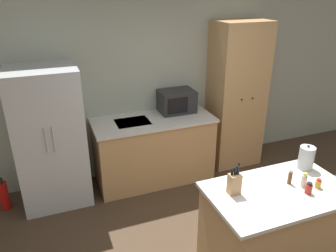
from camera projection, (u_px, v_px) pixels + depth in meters
wall_back at (167, 82)px, 4.67m from camera, size 7.20×0.06×2.60m
refrigerator at (50, 138)px, 3.98m from camera, size 0.80×0.70×1.74m
back_counter at (154, 149)px, 4.57m from camera, size 1.63×0.72×0.93m
pantry_cabinet at (236, 96)px, 4.82m from camera, size 0.74×0.57×2.14m
kitchen_island at (273, 230)px, 3.09m from camera, size 1.29×0.77×0.91m
microwave at (177, 101)px, 4.58m from camera, size 0.48×0.36×0.31m
knife_block at (234, 183)px, 2.83m from camera, size 0.10×0.08×0.30m
spice_bottle_tall_dark at (290, 177)px, 2.98m from camera, size 0.04×0.04×0.15m
spice_bottle_short_red at (309, 188)px, 2.85m from camera, size 0.06×0.06×0.11m
spice_bottle_amber_oil at (318, 184)px, 2.93m from camera, size 0.05×0.05×0.09m
spice_bottle_green_herb at (304, 181)px, 2.93m from camera, size 0.05×0.05×0.15m
kettle at (306, 158)px, 3.21m from camera, size 0.15×0.15×0.26m
fire_extinguisher at (4, 195)px, 4.04m from camera, size 0.11×0.11×0.44m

